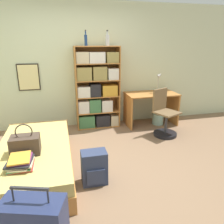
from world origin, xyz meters
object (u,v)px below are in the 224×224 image
bed (35,158)px  desk (151,103)px  bottle_green (86,40)px  handbag (25,144)px  desk_chair (164,121)px  waste_bin (158,119)px  bottle_brown (107,40)px  desk_lamp (159,78)px  bookcase (97,90)px  backpack (94,168)px  book_stack_on_bed (21,162)px

bed → desk: bearing=30.3°
bottle_green → handbag: bearing=-121.7°
handbag → desk_chair: bearing=21.1°
desk_chair → waste_bin: desk_chair is taller
bottle_brown → waste_bin: size_ratio=1.21×
bottle_green → desk: bearing=-4.4°
bed → desk_lamp: 3.05m
bookcase → waste_bin: 1.55m
desk → backpack: desk is taller
desk → desk_chair: (0.02, -0.64, -0.19)m
desk_lamp → desk_chair: size_ratio=0.50×
desk_lamp → bookcase: bearing=175.8°
book_stack_on_bed → backpack: 0.91m
handbag → desk_chair: (2.47, 0.95, -0.22)m
desk → desk_chair: bearing=-88.5°
book_stack_on_bed → bookcase: bearing=58.5°
handbag → bottle_green: size_ratio=1.39×
bottle_green → backpack: bottle_green is taller
bottle_brown → desk_chair: bottle_brown is taller
handbag → bottle_brown: bottle_brown is taller
bed → desk_chair: bearing=17.2°
bookcase → waste_bin: size_ratio=7.00×
bottle_brown → backpack: bearing=-107.4°
bed → waste_bin: size_ratio=8.23×
bottle_brown → desk: bearing=-6.1°
desk_chair → backpack: bearing=-142.4°
bed → desk_chair: desk_chair is taller
handbag → desk_chair: 2.65m
bottle_green → bottle_brown: (0.43, -0.00, 0.00)m
book_stack_on_bed → bed: bearing=80.6°
bottle_green → bottle_brown: size_ratio=1.00×
bottle_green → bed: bearing=-123.2°
waste_bin → bottle_brown: bearing=171.7°
bed → desk_chair: 2.51m
desk_lamp → waste_bin: desk_lamp is taller
bottle_green → desk_chair: bottle_green is taller
bottle_green → waste_bin: (1.57, -0.17, -1.72)m
handbag → backpack: (0.86, -0.29, -0.30)m
bed → handbag: 0.39m
bookcase → desk_chair: 1.54m
bookcase → bottle_brown: bearing=-7.9°
bed → desk: (2.38, 1.39, 0.30)m
bookcase → book_stack_on_bed: bearing=-121.5°
handbag → bottle_brown: (1.48, 1.70, 1.32)m
desk_lamp → handbag: bearing=-148.2°
waste_bin → desk_chair: bearing=-104.3°
bed → bottle_brown: 2.63m
desk → desk_lamp: 0.57m
bed → handbag: size_ratio=4.90×
bookcase → handbag: bearing=-125.8°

